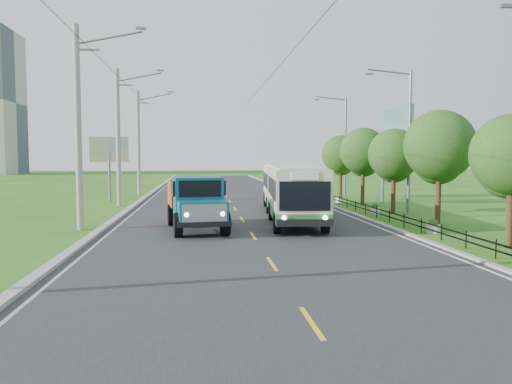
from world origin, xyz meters
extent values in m
plane|color=#236117|center=(0.00, 0.00, 0.00)|extent=(240.00, 240.00, 0.00)
cube|color=#28282B|center=(0.00, 20.00, 0.01)|extent=(14.00, 120.00, 0.02)
cube|color=#9E9E99|center=(-7.20, 20.00, 0.07)|extent=(0.40, 120.00, 0.15)
cube|color=#9E9E99|center=(7.15, 20.00, 0.05)|extent=(0.30, 120.00, 0.10)
cube|color=silver|center=(-6.65, 20.00, 0.02)|extent=(0.12, 120.00, 0.00)
cube|color=silver|center=(6.65, 20.00, 0.02)|extent=(0.12, 120.00, 0.00)
cube|color=yellow|center=(0.00, 0.00, 0.02)|extent=(0.12, 2.20, 0.00)
cube|color=black|center=(8.00, 14.00, 0.30)|extent=(0.04, 40.00, 0.60)
cylinder|color=gray|center=(-8.30, 9.00, 5.00)|extent=(0.32, 0.32, 10.00)
cube|color=slate|center=(-7.80, 9.00, 8.80)|extent=(1.20, 0.10, 0.10)
cube|color=slate|center=(-5.20, 9.00, 9.90)|extent=(0.50, 0.18, 0.12)
cylinder|color=gray|center=(-8.30, 21.00, 5.00)|extent=(0.32, 0.32, 10.00)
cube|color=slate|center=(-7.80, 21.00, 8.80)|extent=(1.20, 0.10, 0.10)
cube|color=slate|center=(-5.20, 21.00, 9.90)|extent=(0.50, 0.18, 0.12)
cylinder|color=gray|center=(-8.30, 33.00, 5.00)|extent=(0.32, 0.32, 10.00)
cube|color=slate|center=(-7.80, 33.00, 8.80)|extent=(1.20, 0.10, 0.10)
cube|color=slate|center=(-5.20, 33.00, 9.90)|extent=(0.50, 0.18, 0.12)
cylinder|color=#382314|center=(9.80, 2.00, 1.48)|extent=(0.28, 0.28, 2.97)
sphere|color=#234A15|center=(9.80, 2.00, 3.71)|extent=(3.18, 3.18, 3.18)
sphere|color=#234A15|center=(10.00, 2.50, 3.07)|extent=(2.33, 2.33, 2.33)
cylinder|color=#382314|center=(9.80, 8.00, 1.68)|extent=(0.28, 0.28, 3.36)
sphere|color=#234A15|center=(9.80, 8.00, 4.20)|extent=(3.60, 3.60, 3.60)
sphere|color=#234A15|center=(10.00, 8.50, 3.48)|extent=(2.64, 2.64, 2.64)
cylinder|color=#382314|center=(9.80, 14.00, 1.51)|extent=(0.28, 0.28, 3.02)
sphere|color=#234A15|center=(9.80, 14.00, 3.78)|extent=(3.24, 3.24, 3.24)
sphere|color=#234A15|center=(10.00, 14.50, 3.13)|extent=(2.38, 2.38, 2.38)
cylinder|color=#382314|center=(9.80, 20.00, 1.62)|extent=(0.28, 0.28, 3.25)
sphere|color=#234A15|center=(9.80, 20.00, 4.06)|extent=(3.48, 3.48, 3.48)
sphere|color=#234A15|center=(10.00, 20.50, 3.36)|extent=(2.55, 2.55, 2.55)
cylinder|color=#382314|center=(9.80, 26.00, 1.54)|extent=(0.28, 0.28, 3.08)
sphere|color=#234A15|center=(9.80, 26.00, 3.85)|extent=(3.30, 3.30, 3.30)
sphere|color=#234A15|center=(10.00, 26.50, 3.19)|extent=(2.42, 2.42, 2.42)
cube|color=slate|center=(8.10, 0.00, 8.75)|extent=(0.45, 0.16, 0.12)
cylinder|color=slate|center=(10.80, 14.00, 4.50)|extent=(0.20, 0.20, 9.00)
cylinder|color=slate|center=(9.40, 14.00, 8.90)|extent=(2.80, 0.10, 0.34)
cube|color=slate|center=(8.10, 14.00, 8.75)|extent=(0.45, 0.16, 0.12)
cylinder|color=slate|center=(10.80, 28.00, 4.50)|extent=(0.20, 0.20, 9.00)
cylinder|color=slate|center=(9.40, 28.00, 8.90)|extent=(2.80, 0.10, 0.34)
cube|color=slate|center=(8.10, 28.00, 8.75)|extent=(0.45, 0.16, 0.12)
cylinder|color=silver|center=(8.60, 6.00, 0.20)|extent=(0.64, 0.64, 0.40)
sphere|color=#234A15|center=(8.60, 6.00, 0.45)|extent=(0.44, 0.44, 0.44)
cylinder|color=silver|center=(8.60, 14.00, 0.20)|extent=(0.64, 0.64, 0.40)
sphere|color=#234A15|center=(8.60, 14.00, 0.45)|extent=(0.44, 0.44, 0.44)
cylinder|color=silver|center=(8.60, 22.00, 0.20)|extent=(0.64, 0.64, 0.40)
sphere|color=#234A15|center=(8.60, 22.00, 0.45)|extent=(0.44, 0.44, 0.44)
cylinder|color=slate|center=(-9.50, 24.00, 2.00)|extent=(0.20, 0.20, 4.00)
cube|color=yellow|center=(-9.50, 24.00, 4.20)|extent=(3.00, 0.15, 2.00)
cylinder|color=slate|center=(12.30, 17.50, 2.50)|extent=(0.24, 0.24, 5.00)
cylinder|color=slate|center=(12.30, 22.50, 2.50)|extent=(0.24, 0.24, 5.00)
cube|color=#144C47|center=(12.30, 20.00, 5.80)|extent=(0.20, 6.00, 3.00)
cube|color=#2A6A39|center=(2.54, 8.88, 0.80)|extent=(3.19, 7.74, 0.55)
cube|color=beige|center=(2.54, 8.88, 2.05)|extent=(3.19, 7.74, 1.94)
cube|color=black|center=(2.54, 8.88, 2.06)|extent=(3.17, 7.14, 0.96)
cube|color=#2A6A39|center=(3.29, 17.14, 0.80)|extent=(3.14, 7.24, 0.55)
cube|color=beige|center=(3.29, 17.14, 2.05)|extent=(3.14, 7.24, 1.94)
cube|color=black|center=(3.29, 17.14, 2.06)|extent=(3.13, 6.64, 0.96)
cube|color=#4C4C4C|center=(2.93, 13.14, 1.77)|extent=(2.44, 1.22, 2.39)
cube|color=black|center=(2.20, 5.11, 1.88)|extent=(2.26, 0.26, 1.31)
cylinder|color=black|center=(1.20, 6.63, 0.52)|extent=(0.42, 1.07, 1.05)
cylinder|color=black|center=(3.46, 6.42, 0.52)|extent=(0.42, 1.07, 1.05)
cylinder|color=black|center=(1.64, 11.54, 0.52)|extent=(0.42, 1.07, 1.05)
cylinder|color=black|center=(3.91, 11.33, 0.52)|extent=(0.42, 1.07, 1.05)
cylinder|color=black|center=(1.95, 14.94, 0.52)|extent=(0.42, 1.07, 1.05)
cylinder|color=black|center=(4.21, 14.74, 0.52)|extent=(0.42, 1.07, 1.05)
cylinder|color=black|center=(2.37, 19.55, 0.52)|extent=(0.42, 1.07, 1.05)
cylinder|color=black|center=(4.63, 19.34, 0.52)|extent=(0.42, 1.07, 1.05)
cube|color=#135772|center=(-2.29, 5.94, 1.12)|extent=(2.31, 1.69, 1.02)
cube|color=#135772|center=(-2.49, 7.45, 1.63)|extent=(2.43, 1.91, 2.04)
cube|color=black|center=(-2.49, 7.45, 2.14)|extent=(2.62, 1.63, 0.71)
cube|color=black|center=(-2.59, 8.26, 0.66)|extent=(1.79, 6.20, 0.25)
cube|color=orange|center=(-2.81, 9.98, 1.68)|extent=(2.72, 3.33, 1.33)
cylinder|color=black|center=(-3.38, 6.00, 0.56)|extent=(0.50, 1.16, 1.12)
cylinder|color=black|center=(-1.26, 6.28, 0.56)|extent=(0.50, 1.16, 1.12)
cylinder|color=black|center=(-3.90, 10.05, 0.56)|extent=(0.50, 1.16, 1.12)
cylinder|color=black|center=(-1.78, 10.32, 0.56)|extent=(0.50, 1.16, 1.12)
camera|label=1|loc=(-2.37, -16.37, 3.59)|focal=35.00mm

